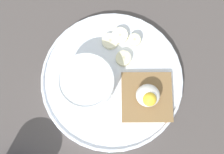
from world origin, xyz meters
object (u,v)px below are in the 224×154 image
oatmeal_bowl (87,83)px  poached_egg (148,96)px  banana_slice_left (123,59)px  toast_slice (147,97)px  banana_slice_right (134,40)px  banana_slice_front (110,41)px  banana_slice_back (120,36)px

oatmeal_bowl → poached_egg: (-12.55, 2.26, 0.04)cm
oatmeal_bowl → poached_egg: size_ratio=2.34×
banana_slice_left → toast_slice: bearing=122.1°
poached_egg → banana_slice_left: (5.19, -8.41, -2.20)cm
poached_egg → banana_slice_right: poached_egg is taller
banana_slice_front → banana_slice_back: banana_slice_back is taller
banana_slice_front → banana_slice_left: banana_slice_left is taller
oatmeal_bowl → banana_slice_right: bearing=-132.9°
toast_slice → poached_egg: (-0.06, 0.23, 2.23)cm
oatmeal_bowl → toast_slice: oatmeal_bowl is taller
banana_slice_front → poached_egg: bearing=123.8°
banana_slice_left → banana_slice_right: bearing=-118.2°
oatmeal_bowl → toast_slice: 12.85cm
toast_slice → banana_slice_right: 12.74cm
banana_slice_front → banana_slice_right: size_ratio=1.21×
banana_slice_back → banana_slice_right: banana_slice_right is taller
oatmeal_bowl → banana_slice_front: size_ratio=2.31×
toast_slice → banana_slice_left: size_ratio=2.55×
oatmeal_bowl → poached_egg: 12.75cm
oatmeal_bowl → banana_slice_left: size_ratio=2.66×
oatmeal_bowl → banana_slice_front: bearing=-113.6°
poached_egg → banana_slice_front: bearing=-56.2°
banana_slice_left → banana_slice_right: 4.80cm
poached_egg → banana_slice_front: size_ratio=0.99×
oatmeal_bowl → banana_slice_back: size_ratio=2.27×
banana_slice_front → toast_slice: bearing=124.1°
poached_egg → banana_slice_left: poached_egg is taller
toast_slice → poached_egg: poached_egg is taller
banana_slice_back → oatmeal_bowl: bearing=60.3°
toast_slice → banana_slice_right: bearing=-77.0°
banana_slice_front → oatmeal_bowl: bearing=66.4°
banana_slice_front → banana_slice_right: bearing=-175.7°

